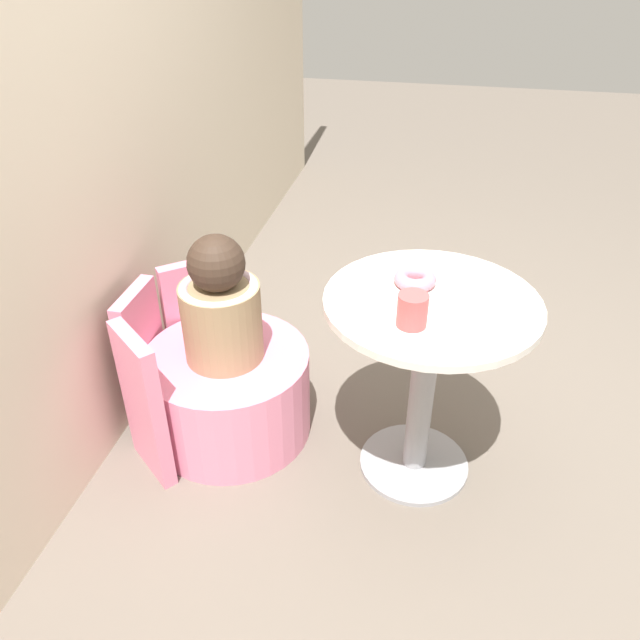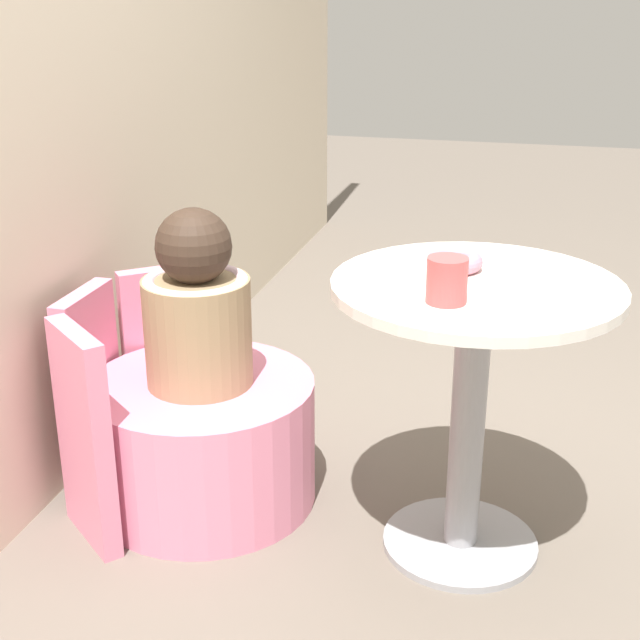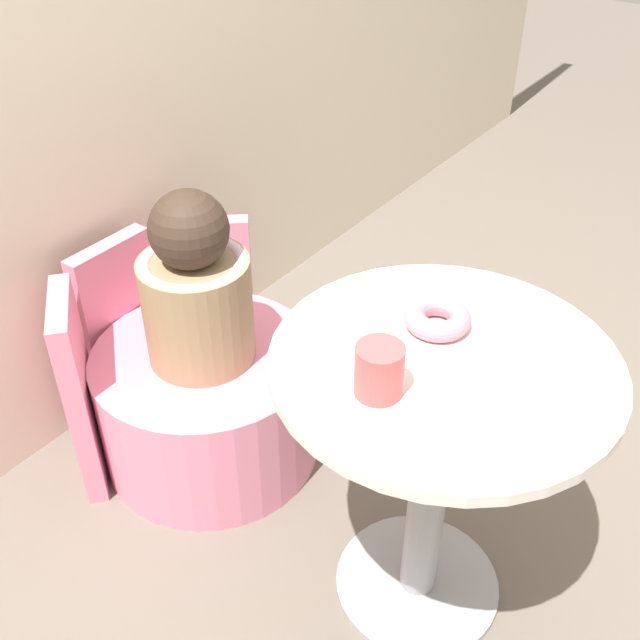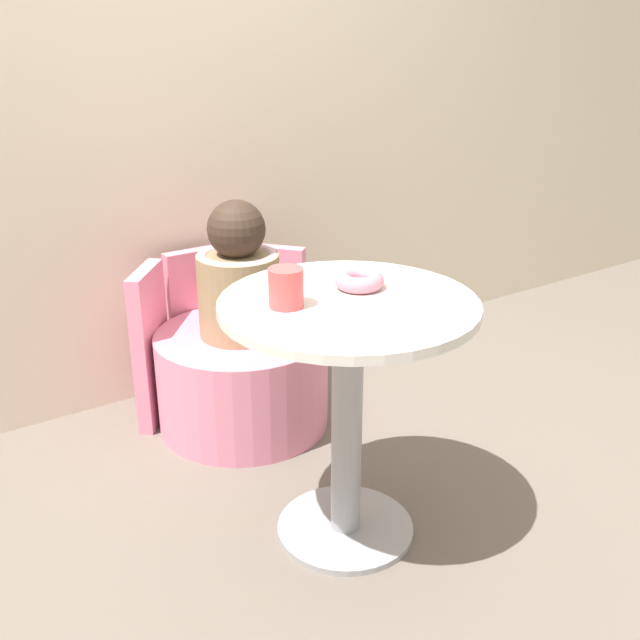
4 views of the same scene
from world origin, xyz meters
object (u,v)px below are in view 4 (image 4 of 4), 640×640
(round_table, at_px, (348,372))
(child_figure, at_px, (238,277))
(donut, at_px, (359,280))
(cup, at_px, (286,288))
(tub_chair, at_px, (243,379))

(round_table, height_order, child_figure, child_figure)
(donut, bearing_deg, round_table, -141.85)
(child_figure, bearing_deg, round_table, -94.39)
(cup, bearing_deg, donut, 2.27)
(tub_chair, distance_m, cup, 0.88)
(tub_chair, xyz_separation_m, donut, (0.02, -0.63, 0.54))
(tub_chair, bearing_deg, cup, -107.52)
(child_figure, xyz_separation_m, donut, (0.02, -0.63, 0.17))
(child_figure, xyz_separation_m, cup, (-0.20, -0.64, 0.20))
(tub_chair, bearing_deg, donut, -87.97)
(tub_chair, xyz_separation_m, cup, (-0.20, -0.64, 0.57))
(child_figure, bearing_deg, tub_chair, -104.04)
(tub_chair, relative_size, child_figure, 1.29)
(cup, bearing_deg, round_table, -18.67)
(round_table, relative_size, tub_chair, 1.17)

